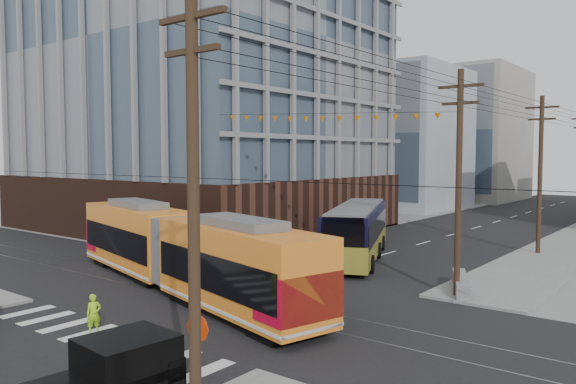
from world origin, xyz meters
name	(u,v)px	position (x,y,z in m)	size (l,w,h in m)	color
ground	(163,319)	(0.00, 0.00, 0.00)	(160.00, 160.00, 0.00)	slate
office_building	(200,79)	(-22.00, 23.00, 14.30)	(30.00, 25.00, 28.60)	#381E16
bg_bldg_nw_near	(388,139)	(-17.00, 52.00, 9.00)	(18.00, 16.00, 18.00)	#8C99A5
bg_bldg_nw_far	(465,135)	(-14.00, 72.00, 10.00)	(16.00, 18.00, 20.00)	gray
utility_pole_near	(194,215)	(8.50, -6.00, 5.50)	(0.30, 0.30, 11.00)	black
streetcar	(181,251)	(-3.21, 3.82, 2.05)	(21.27, 2.99, 4.10)	orange
city_bus	(357,232)	(-0.64, 16.93, 1.84)	(2.82, 13.02, 3.69)	black
parked_car_silver	(282,244)	(-5.90, 15.53, 0.66)	(1.41, 4.03, 1.33)	#B5B9BF
parked_car_white	(299,241)	(-5.70, 17.24, 0.67)	(1.88, 4.61, 1.34)	silver
parked_car_grey	(349,232)	(-5.64, 24.06, 0.60)	(2.00, 4.34, 1.21)	slate
pedestrian	(94,314)	(-0.63, -2.90, 0.77)	(0.56, 0.37, 1.54)	#A2E31E
stop_sign	(198,367)	(7.63, -5.11, 1.28)	(0.78, 0.78, 2.56)	red
jersey_barrier	(461,285)	(8.30, 12.09, 0.43)	(0.97, 4.29, 0.86)	slate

